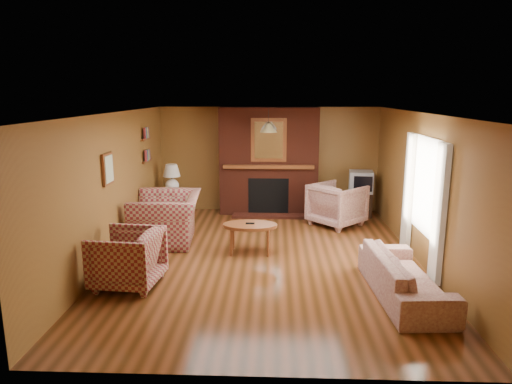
{
  "coord_description": "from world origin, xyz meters",
  "views": [
    {
      "loc": [
        0.13,
        -7.21,
        2.71
      ],
      "look_at": [
        -0.19,
        0.6,
        1.01
      ],
      "focal_mm": 32.0,
      "sensor_mm": 36.0,
      "label": 1
    }
  ],
  "objects_px": {
    "floral_sofa": "(405,276)",
    "floral_armchair": "(337,204)",
    "side_table": "(173,205)",
    "coffee_table": "(250,227)",
    "plaid_loveseat": "(167,218)",
    "crt_tv": "(361,182)",
    "plaid_armchair": "(127,258)",
    "fireplace": "(269,162)",
    "table_lamp": "(172,177)",
    "tv_stand": "(360,204)"
  },
  "relations": [
    {
      "from": "plaid_armchair",
      "to": "side_table",
      "type": "relative_size",
      "value": 1.56
    },
    {
      "from": "floral_sofa",
      "to": "tv_stand",
      "type": "distance_m",
      "value": 4.17
    },
    {
      "from": "fireplace",
      "to": "table_lamp",
      "type": "xyz_separation_m",
      "value": [
        -2.1,
        -0.53,
        -0.26
      ]
    },
    {
      "from": "plaid_armchair",
      "to": "tv_stand",
      "type": "bearing_deg",
      "value": 140.36
    },
    {
      "from": "side_table",
      "to": "plaid_armchair",
      "type": "bearing_deg",
      "value": -87.63
    },
    {
      "from": "fireplace",
      "to": "floral_sofa",
      "type": "distance_m",
      "value": 4.83
    },
    {
      "from": "table_lamp",
      "to": "crt_tv",
      "type": "bearing_deg",
      "value": 4.74
    },
    {
      "from": "tv_stand",
      "to": "side_table",
      "type": "bearing_deg",
      "value": -170.19
    },
    {
      "from": "floral_armchair",
      "to": "coffee_table",
      "type": "height_order",
      "value": "floral_armchair"
    },
    {
      "from": "floral_armchair",
      "to": "crt_tv",
      "type": "distance_m",
      "value": 1.02
    },
    {
      "from": "plaid_armchair",
      "to": "floral_sofa",
      "type": "xyz_separation_m",
      "value": [
        3.85,
        -0.19,
        -0.12
      ]
    },
    {
      "from": "plaid_armchair",
      "to": "plaid_loveseat",
      "type": "bearing_deg",
      "value": -177.33
    },
    {
      "from": "floral_sofa",
      "to": "table_lamp",
      "type": "relative_size",
      "value": 3.21
    },
    {
      "from": "coffee_table",
      "to": "crt_tv",
      "type": "bearing_deg",
      "value": 47.18
    },
    {
      "from": "table_lamp",
      "to": "tv_stand",
      "type": "relative_size",
      "value": 1.13
    },
    {
      "from": "plaid_loveseat",
      "to": "table_lamp",
      "type": "height_order",
      "value": "table_lamp"
    },
    {
      "from": "crt_tv",
      "to": "plaid_armchair",
      "type": "bearing_deg",
      "value": -135.22
    },
    {
      "from": "fireplace",
      "to": "table_lamp",
      "type": "distance_m",
      "value": 2.18
    },
    {
      "from": "floral_armchair",
      "to": "crt_tv",
      "type": "xyz_separation_m",
      "value": [
        0.61,
        0.75,
        0.34
      ]
    },
    {
      "from": "coffee_table",
      "to": "side_table",
      "type": "bearing_deg",
      "value": 130.01
    },
    {
      "from": "plaid_loveseat",
      "to": "plaid_armchair",
      "type": "distance_m",
      "value": 2.0
    },
    {
      "from": "floral_armchair",
      "to": "tv_stand",
      "type": "relative_size",
      "value": 1.77
    },
    {
      "from": "floral_armchair",
      "to": "tv_stand",
      "type": "bearing_deg",
      "value": -82.35
    },
    {
      "from": "floral_sofa",
      "to": "side_table",
      "type": "relative_size",
      "value": 3.41
    },
    {
      "from": "fireplace",
      "to": "floral_sofa",
      "type": "xyz_separation_m",
      "value": [
        1.9,
        -4.35,
        -0.89
      ]
    },
    {
      "from": "floral_sofa",
      "to": "floral_armchair",
      "type": "distance_m",
      "value": 3.45
    },
    {
      "from": "floral_sofa",
      "to": "side_table",
      "type": "distance_m",
      "value": 5.53
    },
    {
      "from": "fireplace",
      "to": "floral_armchair",
      "type": "relative_size",
      "value": 2.48
    },
    {
      "from": "floral_sofa",
      "to": "coffee_table",
      "type": "bearing_deg",
      "value": 49.42
    },
    {
      "from": "coffee_table",
      "to": "crt_tv",
      "type": "xyz_separation_m",
      "value": [
        2.33,
        2.51,
        0.33
      ]
    },
    {
      "from": "coffee_table",
      "to": "table_lamp",
      "type": "bearing_deg",
      "value": 130.01
    },
    {
      "from": "floral_sofa",
      "to": "side_table",
      "type": "xyz_separation_m",
      "value": [
        -4.0,
        3.82,
        0.0
      ]
    },
    {
      "from": "tv_stand",
      "to": "coffee_table",
      "type": "bearing_deg",
      "value": -127.76
    },
    {
      "from": "coffee_table",
      "to": "plaid_loveseat",
      "type": "bearing_deg",
      "value": 161.08
    },
    {
      "from": "crt_tv",
      "to": "floral_sofa",
      "type": "bearing_deg",
      "value": -92.07
    },
    {
      "from": "fireplace",
      "to": "crt_tv",
      "type": "relative_size",
      "value": 4.23
    },
    {
      "from": "plaid_loveseat",
      "to": "coffee_table",
      "type": "bearing_deg",
      "value": 66.08
    },
    {
      "from": "plaid_loveseat",
      "to": "crt_tv",
      "type": "bearing_deg",
      "value": 111.86
    },
    {
      "from": "table_lamp",
      "to": "tv_stand",
      "type": "height_order",
      "value": "table_lamp"
    },
    {
      "from": "side_table",
      "to": "floral_armchair",
      "type": "bearing_deg",
      "value": -6.49
    },
    {
      "from": "floral_armchair",
      "to": "crt_tv",
      "type": "height_order",
      "value": "crt_tv"
    },
    {
      "from": "plaid_armchair",
      "to": "coffee_table",
      "type": "bearing_deg",
      "value": 136.6
    },
    {
      "from": "table_lamp",
      "to": "fireplace",
      "type": "bearing_deg",
      "value": 14.29
    },
    {
      "from": "plaid_loveseat",
      "to": "crt_tv",
      "type": "xyz_separation_m",
      "value": [
        3.9,
        1.98,
        0.33
      ]
    },
    {
      "from": "plaid_loveseat",
      "to": "floral_sofa",
      "type": "relative_size",
      "value": 0.69
    },
    {
      "from": "side_table",
      "to": "floral_sofa",
      "type": "bearing_deg",
      "value": -43.65
    },
    {
      "from": "plaid_armchair",
      "to": "coffee_table",
      "type": "xyz_separation_m",
      "value": [
        1.67,
        1.46,
        0.04
      ]
    },
    {
      "from": "floral_sofa",
      "to": "table_lamp",
      "type": "xyz_separation_m",
      "value": [
        -4.0,
        3.82,
        0.64
      ]
    },
    {
      "from": "crt_tv",
      "to": "fireplace",
      "type": "bearing_deg",
      "value": 174.7
    },
    {
      "from": "coffee_table",
      "to": "side_table",
      "type": "distance_m",
      "value": 2.84
    }
  ]
}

